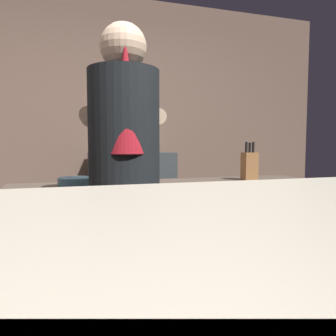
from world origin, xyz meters
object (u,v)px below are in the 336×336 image
at_px(mixing_bowl, 75,182).
at_px(bottle_vinegar, 154,143).
at_px(chefs_knife, 159,184).
at_px(bottle_olive_oil, 110,143).
at_px(knife_block, 249,166).
at_px(bartender, 125,176).
at_px(bottle_hot_sauce, 151,144).

distance_m(mixing_bowl, bottle_vinegar, 1.38).
height_order(mixing_bowl, chefs_knife, mixing_bowl).
distance_m(chefs_knife, bottle_olive_oil, 1.22).
distance_m(knife_block, mixing_bowl, 1.21).
bearing_deg(bottle_vinegar, bartender, -108.63).
bearing_deg(knife_block, bottle_vinegar, 111.62).
height_order(bartender, mixing_bowl, bartender).
height_order(mixing_bowl, bottle_hot_sauce, bottle_hot_sauce).
distance_m(mixing_bowl, chefs_knife, 0.52).
bearing_deg(bottle_vinegar, chefs_knife, -102.21).
xyz_separation_m(mixing_bowl, chefs_knife, (0.51, -0.07, -0.02)).
height_order(mixing_bowl, bottle_olive_oil, bottle_olive_oil).
distance_m(bartender, knife_block, 1.09).
bearing_deg(mixing_bowl, bottle_vinegar, 55.42).
relative_size(chefs_knife, bottle_olive_oil, 0.97).
bearing_deg(bartender, knife_block, -60.12).
relative_size(bartender, chefs_knife, 7.14).
xyz_separation_m(knife_block, chefs_knife, (-0.69, -0.08, -0.10)).
relative_size(mixing_bowl, bottle_olive_oil, 0.83).
height_order(bottle_hot_sauce, bottle_olive_oil, bottle_olive_oil).
bearing_deg(bottle_vinegar, bottle_olive_oil, -178.48).
height_order(bartender, bottle_hot_sauce, bartender).
relative_size(chefs_knife, bottle_hot_sauce, 1.03).
height_order(bottle_vinegar, bottle_hot_sauce, bottle_vinegar).
relative_size(bartender, mixing_bowl, 8.33).
xyz_separation_m(bottle_hot_sauce, bottle_olive_oil, (-0.45, -0.16, 0.01)).
relative_size(knife_block, bottle_olive_oil, 1.11).
relative_size(knife_block, chefs_knife, 1.15).
distance_m(bartender, bottle_vinegar, 1.69).
xyz_separation_m(bartender, chefs_knife, (0.28, 0.41, -0.10)).
relative_size(mixing_bowl, bottle_hot_sauce, 0.89).
distance_m(chefs_knife, bottle_hot_sauce, 1.39).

